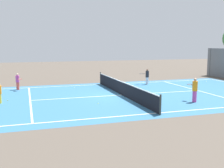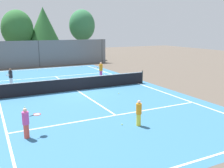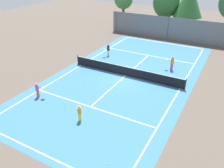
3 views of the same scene
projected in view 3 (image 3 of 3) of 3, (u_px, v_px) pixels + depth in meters
name	position (u px, v px, depth m)	size (l,w,h in m)	color
ground_plane	(126.00, 76.00, 23.11)	(80.00, 80.00, 0.00)	brown
court_surface	(126.00, 76.00, 23.11)	(13.00, 25.00, 0.01)	teal
tennis_net	(126.00, 71.00, 22.87)	(11.90, 0.10, 1.10)	#333833
perimeter_fence	(168.00, 28.00, 33.15)	(18.00, 0.12, 3.20)	slate
tree_0	(189.00, 0.00, 33.96)	(4.34, 4.34, 7.49)	brown
tree_1	(124.00, 0.00, 39.04)	(3.13, 3.13, 5.94)	brown
tree_3	(166.00, 2.00, 35.58)	(4.05, 4.08, 7.02)	brown
player_0	(172.00, 63.00, 23.98)	(0.90, 0.37, 1.54)	#D14799
player_1	(108.00, 50.00, 27.64)	(0.62, 0.87, 1.43)	silver
player_2	(79.00, 113.00, 16.35)	(0.27, 0.27, 1.28)	yellow
player_3	(37.00, 90.00, 19.21)	(0.87, 0.54, 1.34)	#E54C3F
ball_crate	(142.00, 73.00, 23.29)	(0.38, 0.36, 0.43)	blue
tennis_ball_0	(76.00, 114.00, 17.25)	(0.07, 0.07, 0.07)	#CCE533
tennis_ball_1	(137.00, 91.00, 20.26)	(0.07, 0.07, 0.07)	#CCE533
tennis_ball_2	(144.00, 80.00, 22.27)	(0.07, 0.07, 0.07)	#CCE533
tennis_ball_3	(131.00, 42.00, 32.73)	(0.07, 0.07, 0.07)	#CCE533
tennis_ball_4	(109.00, 164.00, 13.03)	(0.07, 0.07, 0.07)	#CCE533
tennis_ball_5	(154.00, 44.00, 31.80)	(0.07, 0.07, 0.07)	#CCE533
tennis_ball_6	(76.00, 77.00, 22.77)	(0.07, 0.07, 0.07)	#CCE533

